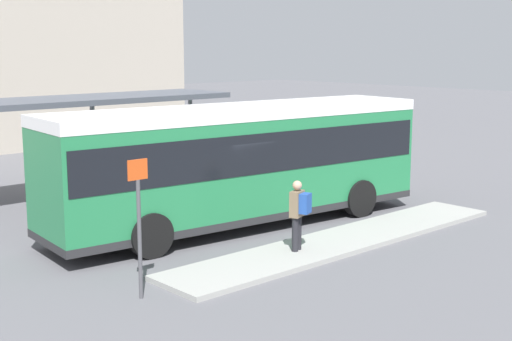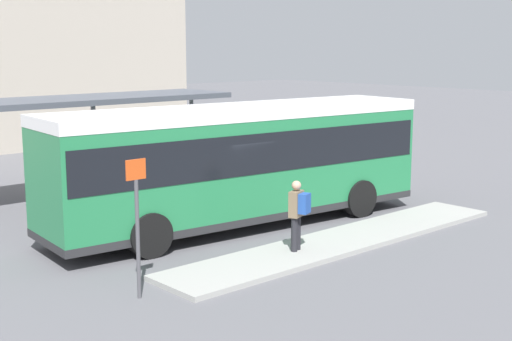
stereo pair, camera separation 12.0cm
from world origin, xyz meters
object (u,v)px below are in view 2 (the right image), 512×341
at_px(potted_planter_near_shelter, 204,173).
at_px(pedestrian_waiting, 298,211).
at_px(bicycle_white, 311,161).
at_px(bicycle_black, 336,164).
at_px(city_bus, 241,157).
at_px(bicycle_red, 326,163).
at_px(platform_sign, 137,222).

bearing_deg(potted_planter_near_shelter, pedestrian_waiting, -110.71).
distance_m(pedestrian_waiting, bicycle_white, 12.03).
distance_m(bicycle_black, bicycle_white, 1.33).
xyz_separation_m(city_bus, potted_planter_near_shelter, (1.83, 4.05, -1.21)).
xyz_separation_m(bicycle_white, potted_planter_near_shelter, (-6.24, -0.98, 0.40)).
distance_m(city_bus, bicycle_red, 9.45).
distance_m(pedestrian_waiting, bicycle_black, 11.19).
xyz_separation_m(city_bus, platform_sign, (-5.25, -2.95, -0.39)).
relative_size(pedestrian_waiting, potted_planter_near_shelter, 1.19).
height_order(pedestrian_waiting, potted_planter_near_shelter, pedestrian_waiting).
distance_m(city_bus, bicycle_white, 9.64).
relative_size(bicycle_white, platform_sign, 0.55).
relative_size(pedestrian_waiting, platform_sign, 0.61).
xyz_separation_m(bicycle_white, platform_sign, (-13.32, -7.98, 1.22)).
relative_size(potted_planter_near_shelter, platform_sign, 0.51).
relative_size(bicycle_red, bicycle_white, 1.03).
height_order(bicycle_white, potted_planter_near_shelter, potted_planter_near_shelter).
distance_m(city_bus, platform_sign, 6.03).
relative_size(pedestrian_waiting, bicycle_black, 0.97).
xyz_separation_m(city_bus, bicycle_white, (8.07, 5.03, -1.61)).
distance_m(bicycle_white, platform_sign, 15.57).
relative_size(bicycle_black, platform_sign, 0.63).
height_order(city_bus, platform_sign, city_bus).
height_order(bicycle_red, potted_planter_near_shelter, potted_planter_near_shelter).
relative_size(bicycle_black, potted_planter_near_shelter, 1.23).
bearing_deg(city_bus, pedestrian_waiting, -99.87).
height_order(pedestrian_waiting, platform_sign, platform_sign).
distance_m(city_bus, bicycle_black, 9.03).
bearing_deg(bicycle_white, platform_sign, 129.56).
xyz_separation_m(pedestrian_waiting, potted_planter_near_shelter, (2.67, 7.06, -0.36)).
xyz_separation_m(pedestrian_waiting, platform_sign, (-4.41, 0.07, 0.46)).
xyz_separation_m(bicycle_red, bicycle_white, (-0.16, 0.67, -0.01)).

